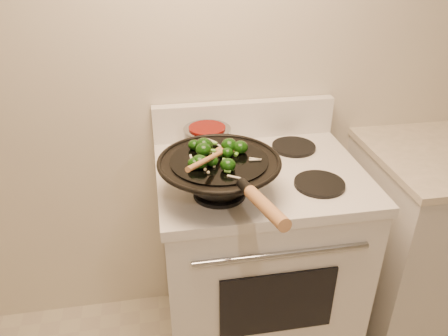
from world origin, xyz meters
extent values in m
plane|color=beige|center=(0.00, 1.50, 1.30)|extent=(3.50, 0.00, 3.50)
cube|color=white|center=(-0.15, 1.17, 0.44)|extent=(0.76, 0.64, 0.88)
cube|color=white|center=(-0.15, 1.17, 0.90)|extent=(0.78, 0.66, 0.04)
cube|color=white|center=(-0.15, 1.47, 1.00)|extent=(0.78, 0.05, 0.16)
cylinder|color=#979AA0|center=(-0.15, 0.84, 0.78)|extent=(0.60, 0.02, 0.02)
cube|color=black|center=(-0.15, 0.84, 0.55)|extent=(0.42, 0.01, 0.28)
cylinder|color=black|center=(-0.33, 1.02, 0.93)|extent=(0.18, 0.18, 0.01)
cylinder|color=black|center=(0.03, 1.02, 0.93)|extent=(0.18, 0.18, 0.01)
cylinder|color=black|center=(-0.33, 1.32, 0.93)|extent=(0.18, 0.18, 0.01)
cylinder|color=black|center=(0.03, 1.32, 0.93)|extent=(0.18, 0.18, 0.01)
cube|color=silver|center=(0.74, 1.20, 0.44)|extent=(0.73, 0.60, 0.88)
torus|color=black|center=(-0.33, 1.02, 1.05)|extent=(0.41, 0.41, 0.01)
cylinder|color=black|center=(-0.33, 1.02, 1.05)|extent=(0.32, 0.32, 0.01)
cylinder|color=black|center=(-0.29, 0.79, 1.09)|extent=(0.04, 0.07, 0.04)
cylinder|color=#A46E40|center=(-0.26, 0.66, 1.11)|extent=(0.07, 0.22, 0.07)
ellipsoid|color=black|center=(-0.31, 0.94, 1.08)|extent=(0.05, 0.05, 0.04)
cylinder|color=#508630|center=(-0.29, 0.94, 1.06)|extent=(0.02, 0.02, 0.02)
ellipsoid|color=black|center=(-0.30, 1.03, 1.07)|extent=(0.04, 0.04, 0.03)
ellipsoid|color=black|center=(-0.35, 0.98, 1.07)|extent=(0.04, 0.04, 0.03)
ellipsoid|color=black|center=(-0.36, 1.10, 1.07)|extent=(0.04, 0.04, 0.04)
cylinder|color=#508630|center=(-0.34, 1.10, 1.06)|extent=(0.02, 0.02, 0.02)
ellipsoid|color=black|center=(-0.37, 1.10, 1.08)|extent=(0.05, 0.05, 0.05)
ellipsoid|color=black|center=(-0.41, 0.97, 1.08)|extent=(0.04, 0.04, 0.04)
ellipsoid|color=black|center=(-0.37, 1.06, 1.08)|extent=(0.05, 0.05, 0.05)
cylinder|color=#508630|center=(-0.36, 1.06, 1.06)|extent=(0.02, 0.02, 0.01)
ellipsoid|color=black|center=(-0.40, 1.11, 1.07)|extent=(0.04, 0.04, 0.03)
ellipsoid|color=black|center=(-0.37, 1.09, 1.07)|extent=(0.04, 0.04, 0.03)
ellipsoid|color=black|center=(-0.28, 1.08, 1.08)|extent=(0.06, 0.06, 0.05)
cylinder|color=#508630|center=(-0.27, 1.08, 1.06)|extent=(0.02, 0.02, 0.02)
ellipsoid|color=black|center=(-0.39, 0.98, 1.08)|extent=(0.05, 0.05, 0.04)
ellipsoid|color=black|center=(-0.25, 1.06, 1.08)|extent=(0.05, 0.05, 0.04)
cube|color=silver|center=(-0.21, 1.00, 1.06)|extent=(0.04, 0.02, 0.00)
cube|color=silver|center=(-0.33, 1.16, 1.06)|extent=(0.04, 0.04, 0.00)
cube|color=silver|center=(-0.31, 0.98, 1.06)|extent=(0.04, 0.03, 0.00)
cube|color=silver|center=(-0.34, 1.05, 1.06)|extent=(0.01, 0.05, 0.00)
cube|color=silver|center=(-0.31, 1.11, 1.06)|extent=(0.02, 0.04, 0.00)
cube|color=silver|center=(-0.42, 1.04, 1.06)|extent=(0.01, 0.05, 0.00)
cube|color=silver|center=(-0.21, 0.99, 1.06)|extent=(0.04, 0.01, 0.00)
cube|color=silver|center=(-0.30, 0.90, 1.06)|extent=(0.04, 0.03, 0.00)
cube|color=silver|center=(-0.30, 0.97, 1.06)|extent=(0.02, 0.06, 0.00)
cylinder|color=#549A31|center=(-0.26, 1.05, 1.07)|extent=(0.03, 0.02, 0.02)
cylinder|color=#549A31|center=(-0.26, 1.04, 1.07)|extent=(0.03, 0.03, 0.02)
cylinder|color=#549A31|center=(-0.38, 1.07, 1.07)|extent=(0.03, 0.03, 0.02)
cylinder|color=#549A31|center=(-0.31, 0.93, 1.07)|extent=(0.02, 0.03, 0.02)
cylinder|color=#549A31|center=(-0.30, 1.00, 1.07)|extent=(0.02, 0.02, 0.01)
cylinder|color=#549A31|center=(-0.33, 1.13, 1.07)|extent=(0.03, 0.02, 0.02)
cylinder|color=#549A31|center=(-0.32, 1.05, 1.07)|extent=(0.02, 0.03, 0.02)
cylinder|color=#549A31|center=(-0.33, 1.07, 1.07)|extent=(0.03, 0.03, 0.02)
sphere|color=beige|center=(-0.35, 0.97, 1.06)|extent=(0.01, 0.01, 0.01)
sphere|color=beige|center=(-0.38, 0.95, 1.06)|extent=(0.01, 0.01, 0.01)
sphere|color=beige|center=(-0.37, 0.93, 1.06)|extent=(0.01, 0.01, 0.01)
sphere|color=beige|center=(-0.29, 1.05, 1.06)|extent=(0.01, 0.01, 0.01)
ellipsoid|color=#A46E40|center=(-0.30, 1.06, 1.07)|extent=(0.08, 0.08, 0.02)
cylinder|color=#A46E40|center=(-0.37, 0.95, 1.10)|extent=(0.16, 0.24, 0.08)
cylinder|color=#979AA0|center=(-0.33, 1.32, 0.99)|extent=(0.19, 0.19, 0.10)
cylinder|color=#630904|center=(-0.33, 1.32, 1.04)|extent=(0.14, 0.14, 0.01)
cylinder|color=black|center=(-0.26, 1.18, 1.03)|extent=(0.07, 0.11, 0.02)
camera|label=1|loc=(-0.52, -0.23, 1.73)|focal=35.00mm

